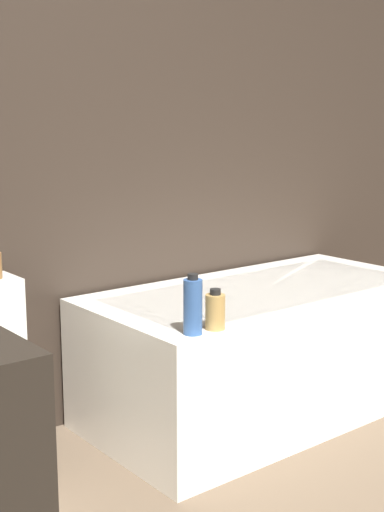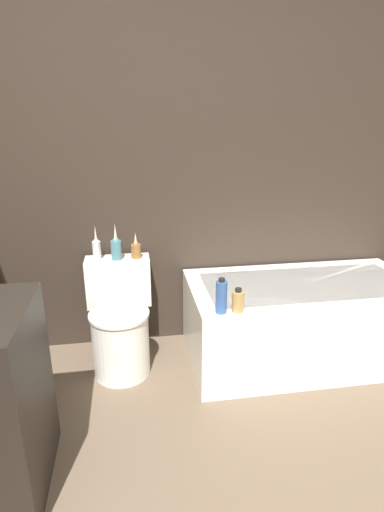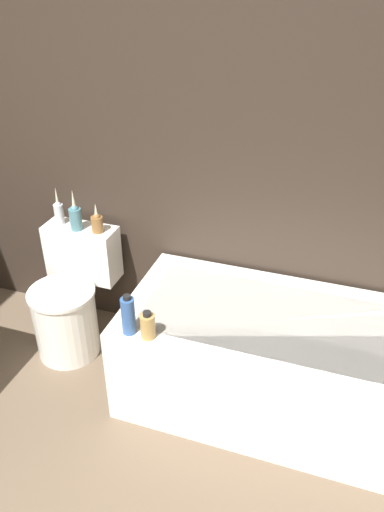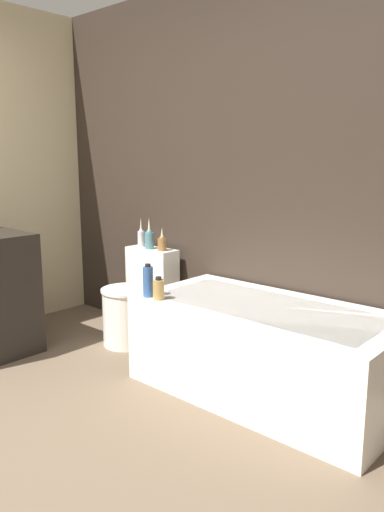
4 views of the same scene
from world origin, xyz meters
name	(u,v)px [view 2 (image 2 of 4)]	position (x,y,z in m)	size (l,w,h in m)	color
wall_back_tiled	(178,164)	(0.00, 2.17, 1.30)	(6.40, 0.06, 2.60)	#332821
bathtub	(302,320)	(0.80, 1.73, 0.28)	(1.56, 0.78, 0.55)	white
toilet	(120,323)	(-0.44, 1.81, 0.32)	(0.43, 0.55, 0.71)	white
vase_gold	(97,248)	(-0.57, 2.01, 0.78)	(0.06, 0.06, 0.23)	silver
vase_silver	(116,248)	(-0.44, 1.97, 0.79)	(0.07, 0.07, 0.24)	teal
vase_bronze	(136,249)	(-0.31, 1.98, 0.77)	(0.07, 0.07, 0.18)	olive
shampoo_bottle_tall	(221,297)	(0.14, 1.41, 0.65)	(0.06, 0.06, 0.21)	#335999
shampoo_bottle_short	(238,301)	(0.23, 1.41, 0.62)	(0.07, 0.07, 0.14)	tan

